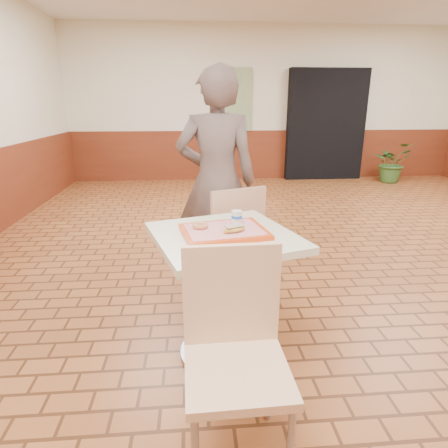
{
  "coord_description": "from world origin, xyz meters",
  "views": [
    {
      "loc": [
        -1.55,
        -2.86,
        1.55
      ],
      "look_at": [
        -1.38,
        -0.82,
        0.88
      ],
      "focal_mm": 30.0,
      "sensor_mm": 36.0,
      "label": 1
    }
  ],
  "objects": [
    {
      "name": "chair_main_front",
      "position": [
        -1.38,
        -1.48,
        0.54
      ],
      "size": [
        0.45,
        0.45,
        0.96
      ],
      "rotation": [
        0.0,
        0.0,
        0.03
      ],
      "color": "#EABA8C",
      "rests_on": "ground"
    },
    {
      "name": "long_john_donut",
      "position": [
        -1.32,
        -0.88,
        0.87
      ],
      "size": [
        0.14,
        0.11,
        0.04
      ],
      "rotation": [
        0.0,
        0.0,
        0.4
      ],
      "color": "gold",
      "rests_on": "serving_tray"
    },
    {
      "name": "promo_poster",
      "position": [
        -0.6,
        4.94,
        1.6
      ],
      "size": [
        0.5,
        0.03,
        1.2
      ],
      "primitive_type": "cube",
      "color": "gray",
      "rests_on": "wainscot_band"
    },
    {
      "name": "serving_tray",
      "position": [
        -1.38,
        -0.82,
        0.83
      ],
      "size": [
        0.48,
        0.37,
        0.03
      ],
      "rotation": [
        0.0,
        0.0,
        0.19
      ],
      "color": "#DB4110",
      "rests_on": "main_table"
    },
    {
      "name": "wainscot_band",
      "position": [
        0.0,
        0.0,
        0.5
      ],
      "size": [
        8.0,
        10.0,
        1.0
      ],
      "color": "#632613",
      "rests_on": "ground"
    },
    {
      "name": "customer",
      "position": [
        -1.35,
        0.21,
        0.92
      ],
      "size": [
        0.69,
        0.48,
        1.83
      ],
      "primitive_type": "imported",
      "rotation": [
        0.0,
        0.0,
        3.08
      ],
      "color": "#63514C",
      "rests_on": "ground"
    },
    {
      "name": "chair_main_back",
      "position": [
        -1.26,
        -0.13,
        0.53
      ],
      "size": [
        0.57,
        0.57,
        0.95
      ],
      "rotation": [
        0.0,
        0.0,
        3.51
      ],
      "color": "tan",
      "rests_on": "ground"
    },
    {
      "name": "corridor_doorway",
      "position": [
        1.2,
        4.88,
        1.1
      ],
      "size": [
        1.6,
        0.22,
        2.2
      ],
      "primitive_type": "cube",
      "color": "black",
      "rests_on": "ground"
    },
    {
      "name": "potted_plant",
      "position": [
        2.47,
        4.4,
        0.4
      ],
      "size": [
        0.87,
        0.81,
        0.8
      ],
      "primitive_type": "imported",
      "rotation": [
        0.0,
        0.0,
        0.29
      ],
      "color": "#345C25",
      "rests_on": "ground"
    },
    {
      "name": "paper_cup",
      "position": [
        -1.29,
        -0.73,
        0.89
      ],
      "size": [
        0.06,
        0.06,
        0.08
      ],
      "rotation": [
        0.0,
        0.0,
        0.26
      ],
      "color": "silver",
      "rests_on": "serving_tray"
    },
    {
      "name": "ring_donut",
      "position": [
        -1.51,
        -0.79,
        0.86
      ],
      "size": [
        0.11,
        0.11,
        0.03
      ],
      "primitive_type": "torus",
      "rotation": [
        0.0,
        0.0,
        -0.22
      ],
      "color": "#C57948",
      "rests_on": "serving_tray"
    },
    {
      "name": "room_shell",
      "position": [
        0.0,
        0.0,
        1.5
      ],
      "size": [
        8.01,
        10.01,
        3.01
      ],
      "color": "brown",
      "rests_on": "ground"
    },
    {
      "name": "main_table",
      "position": [
        -1.38,
        -0.82,
        0.55
      ],
      "size": [
        0.78,
        0.78,
        0.82
      ],
      "rotation": [
        0.0,
        0.0,
        0.3
      ],
      "color": "beige",
      "rests_on": "ground"
    }
  ]
}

